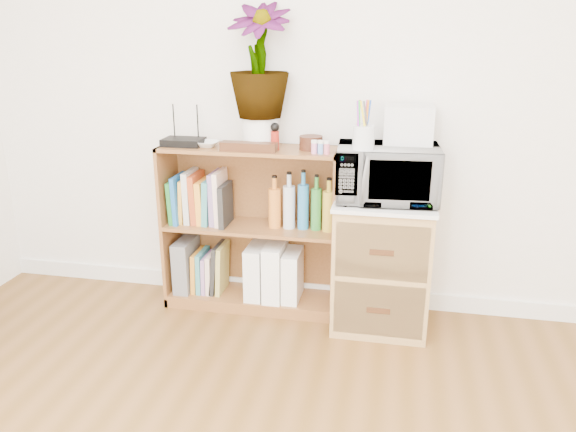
# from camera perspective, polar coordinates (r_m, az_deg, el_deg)

# --- Properties ---
(skirting_board) EXTENTS (4.00, 0.02, 0.10)m
(skirting_board) POSITION_cam_1_polar(r_m,az_deg,el_deg) (3.44, 2.68, -7.63)
(skirting_board) COLOR white
(skirting_board) RESTS_ON ground
(bookshelf) EXTENTS (1.00, 0.30, 0.95)m
(bookshelf) POSITION_cam_1_polar(r_m,az_deg,el_deg) (3.22, -3.76, -1.35)
(bookshelf) COLOR brown
(bookshelf) RESTS_ON ground
(wicker_unit) EXTENTS (0.50, 0.45, 0.70)m
(wicker_unit) POSITION_cam_1_polar(r_m,az_deg,el_deg) (3.09, 9.51, -4.90)
(wicker_unit) COLOR #9E7542
(wicker_unit) RESTS_ON ground
(microwave) EXTENTS (0.54, 0.38, 0.28)m
(microwave) POSITION_cam_1_polar(r_m,az_deg,el_deg) (2.92, 10.03, 4.28)
(microwave) COLOR silver
(microwave) RESTS_ON wicker_unit
(pen_cup) EXTENTS (0.11, 0.11, 0.12)m
(pen_cup) POSITION_cam_1_polar(r_m,az_deg,el_deg) (2.78, 7.67, 7.92)
(pen_cup) COLOR silver
(pen_cup) RESTS_ON microwave
(small_appliance) EXTENTS (0.24, 0.20, 0.19)m
(small_appliance) POSITION_cam_1_polar(r_m,az_deg,el_deg) (2.97, 12.18, 9.09)
(small_appliance) COLOR silver
(small_appliance) RESTS_ON microwave
(router) EXTENTS (0.22, 0.15, 0.04)m
(router) POSITION_cam_1_polar(r_m,az_deg,el_deg) (3.19, -10.57, 7.41)
(router) COLOR black
(router) RESTS_ON bookshelf
(white_bowl) EXTENTS (0.13, 0.13, 0.03)m
(white_bowl) POSITION_cam_1_polar(r_m,az_deg,el_deg) (3.13, -8.22, 7.26)
(white_bowl) COLOR silver
(white_bowl) RESTS_ON bookshelf
(plant_pot) EXTENTS (0.19, 0.19, 0.16)m
(plant_pot) POSITION_cam_1_polar(r_m,az_deg,el_deg) (3.08, -2.85, 8.49)
(plant_pot) COLOR white
(plant_pot) RESTS_ON bookshelf
(potted_plant) EXTENTS (0.33, 0.33, 0.59)m
(potted_plant) POSITION_cam_1_polar(r_m,az_deg,el_deg) (3.04, -2.97, 15.48)
(potted_plant) COLOR #366829
(potted_plant) RESTS_ON plant_pot
(trinket_box) EXTENTS (0.30, 0.07, 0.05)m
(trinket_box) POSITION_cam_1_polar(r_m,az_deg,el_deg) (2.99, -4.02, 7.03)
(trinket_box) COLOR #3D1E10
(trinket_box) RESTS_ON bookshelf
(kokeshi_doll) EXTENTS (0.04, 0.04, 0.10)m
(kokeshi_doll) POSITION_cam_1_polar(r_m,az_deg,el_deg) (3.01, -1.33, 7.66)
(kokeshi_doll) COLOR maroon
(kokeshi_doll) RESTS_ON bookshelf
(wooden_bowl) EXTENTS (0.13, 0.13, 0.07)m
(wooden_bowl) POSITION_cam_1_polar(r_m,az_deg,el_deg) (3.02, 2.35, 7.44)
(wooden_bowl) COLOR #35190E
(wooden_bowl) RESTS_ON bookshelf
(paint_jars) EXTENTS (0.12, 0.04, 0.06)m
(paint_jars) POSITION_cam_1_polar(r_m,az_deg,el_deg) (2.92, 3.32, 6.90)
(paint_jars) COLOR #CF738E
(paint_jars) RESTS_ON bookshelf
(file_box) EXTENTS (0.09, 0.25, 0.31)m
(file_box) POSITION_cam_1_polar(r_m,az_deg,el_deg) (3.43, -10.27, -4.81)
(file_box) COLOR slate
(file_box) RESTS_ON bookshelf
(magazine_holder_left) EXTENTS (0.10, 0.25, 0.31)m
(magazine_holder_left) POSITION_cam_1_polar(r_m,az_deg,el_deg) (3.30, -3.21, -5.54)
(magazine_holder_left) COLOR white
(magazine_holder_left) RESTS_ON bookshelf
(magazine_holder_mid) EXTENTS (0.10, 0.26, 0.33)m
(magazine_holder_mid) POSITION_cam_1_polar(r_m,az_deg,el_deg) (3.27, -1.31, -5.55)
(magazine_holder_mid) COLOR white
(magazine_holder_mid) RESTS_ON bookshelf
(magazine_holder_right) EXTENTS (0.09, 0.23, 0.29)m
(magazine_holder_right) POSITION_cam_1_polar(r_m,az_deg,el_deg) (3.26, 0.47, -6.01)
(magazine_holder_right) COLOR white
(magazine_holder_right) RESTS_ON bookshelf
(cookbooks) EXTENTS (0.34, 0.20, 0.31)m
(cookbooks) POSITION_cam_1_polar(r_m,az_deg,el_deg) (3.25, -8.80, 1.69)
(cookbooks) COLOR #1E742C
(cookbooks) RESTS_ON bookshelf
(liquor_bottles) EXTENTS (0.46, 0.07, 0.32)m
(liquor_bottles) POSITION_cam_1_polar(r_m,az_deg,el_deg) (3.10, 2.16, 1.28)
(liquor_bottles) COLOR orange
(liquor_bottles) RESTS_ON bookshelf
(lower_books) EXTENTS (0.19, 0.19, 0.30)m
(lower_books) POSITION_cam_1_polar(r_m,az_deg,el_deg) (3.39, -7.84, -5.42)
(lower_books) COLOR orange
(lower_books) RESTS_ON bookshelf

